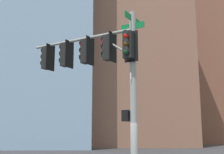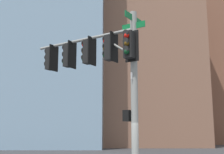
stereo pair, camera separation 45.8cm
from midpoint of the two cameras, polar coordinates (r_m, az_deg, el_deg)
name	(u,v)px [view 1 (the left image)]	position (r m, az deg, el deg)	size (l,w,h in m)	color
signal_pole_assembly	(100,66)	(11.89, -3.33, 2.13)	(4.54, 3.29, 6.66)	gray
building_brick_nearside	(59,50)	(59.88, -10.18, 5.01)	(24.56, 20.04, 36.24)	#845B47
building_brick_midblock	(124,56)	(56.35, 2.08, 3.99)	(22.49, 15.22, 32.72)	#845B47
building_brick_farside	(205,49)	(79.08, 16.83, 5.10)	(17.23, 19.67, 45.95)	brown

